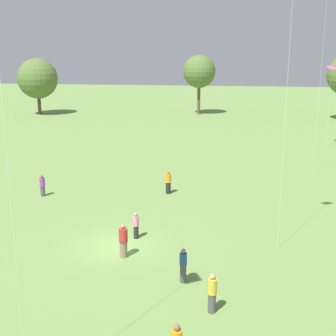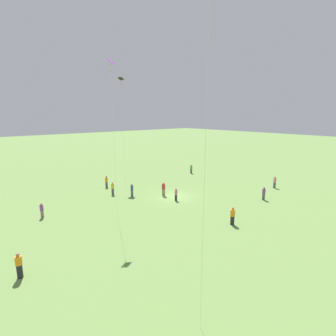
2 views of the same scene
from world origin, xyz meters
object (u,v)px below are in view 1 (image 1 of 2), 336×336
person_0 (42,186)px  person_9 (168,182)px  person_3 (183,265)px  person_4 (123,241)px  person_7 (136,225)px  person_8 (212,293)px  kite_0 (331,70)px

person_0 → person_9: 9.57m
person_3 → person_4: 4.19m
person_4 → person_7: (0.14, 2.62, -0.11)m
person_0 → person_7: size_ratio=1.04×
person_3 → person_8: person_8 is taller
kite_0 → person_0: bearing=-118.3°
person_7 → kite_0: size_ratio=0.18×
person_9 → person_4: bearing=3.2°
person_0 → person_7: (8.70, -7.03, -0.02)m
person_4 → person_8: bearing=-36.4°
person_4 → person_9: 11.67m
person_3 → person_4: person_4 is taller
kite_0 → person_7: bearing=-98.5°
person_3 → person_7: bearing=-164.0°
person_3 → person_7: 5.98m
person_7 → person_9: bearing=25.7°
person_4 → kite_0: size_ratio=0.21×
person_4 → kite_0: bearing=70.4°
person_4 → person_8: (4.96, -4.81, -0.03)m
person_8 → kite_0: size_ratio=0.20×
person_9 → person_7: bearing=3.0°
kite_0 → person_4: bearing=-96.6°
person_0 → person_4: size_ratio=0.90×
person_4 → kite_0: 35.68m
person_4 → person_7: 2.63m
person_8 → kite_0: bearing=83.7°
person_4 → kite_0: (15.99, 30.96, 7.69)m
person_3 → person_7: size_ratio=1.08×
person_3 → kite_0: (12.51, 33.30, 7.73)m
person_0 → person_4: 12.90m
person_0 → person_3: person_3 is taller
person_0 → person_3: 16.98m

